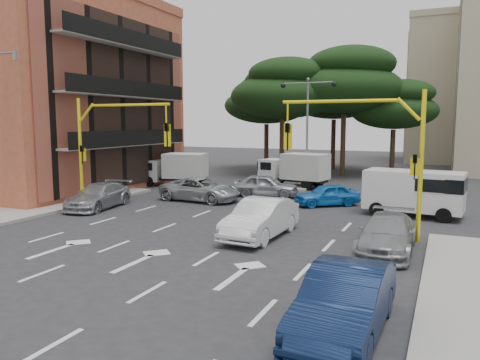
% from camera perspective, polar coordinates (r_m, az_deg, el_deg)
% --- Properties ---
extents(ground, '(120.00, 120.00, 0.00)m').
position_cam_1_polar(ground, '(20.50, -4.45, -6.33)').
color(ground, '#28282B').
rests_on(ground, ground).
extents(median_strip, '(1.40, 6.00, 0.15)m').
position_cam_1_polar(median_strip, '(35.16, 8.07, -0.59)').
color(median_strip, gray).
rests_on(median_strip, ground).
extents(apartment_orange, '(15.19, 16.15, 13.70)m').
position_cam_1_polar(apartment_orange, '(37.56, -23.43, 9.75)').
color(apartment_orange, '#9D5431').
rests_on(apartment_orange, ground).
extents(pine_left_near, '(9.15, 9.15, 10.23)m').
position_cam_1_polar(pine_left_near, '(41.80, 5.26, 11.02)').
color(pine_left_near, '#382616').
rests_on(pine_left_near, ground).
extents(pine_center, '(9.98, 9.98, 11.16)m').
position_cam_1_polar(pine_center, '(42.47, 12.70, 11.76)').
color(pine_center, '#382616').
rests_on(pine_center, ground).
extents(pine_left_far, '(8.32, 8.32, 9.30)m').
position_cam_1_polar(pine_left_far, '(46.53, 3.31, 9.79)').
color(pine_left_far, '#382616').
rests_on(pine_left_far, ground).
extents(pine_right, '(7.49, 7.49, 8.37)m').
position_cam_1_polar(pine_right, '(43.72, 18.36, 8.70)').
color(pine_right, '#382616').
rests_on(pine_right, ground).
extents(pine_back, '(9.15, 9.15, 10.23)m').
position_cam_1_polar(pine_back, '(47.72, 11.50, 10.43)').
color(pine_back, '#382616').
rests_on(pine_back, ground).
extents(signal_mast_right, '(5.79, 0.37, 6.00)m').
position_cam_1_polar(signal_mast_right, '(19.71, 16.08, 4.29)').
color(signal_mast_right, yellow).
rests_on(signal_mast_right, ground).
extents(signal_mast_left, '(5.79, 0.37, 6.00)m').
position_cam_1_polar(signal_mast_left, '(25.46, -15.98, 4.88)').
color(signal_mast_left, yellow).
rests_on(signal_mast_left, ground).
extents(street_lamp_center, '(4.16, 0.36, 7.77)m').
position_cam_1_polar(street_lamp_center, '(34.85, 8.23, 8.17)').
color(street_lamp_center, slate).
rests_on(street_lamp_center, median_strip).
extents(car_white_hatch, '(1.89, 4.87, 1.58)m').
position_cam_1_polar(car_white_hatch, '(19.38, 2.53, -4.71)').
color(car_white_hatch, silver).
rests_on(car_white_hatch, ground).
extents(car_blue_compact, '(3.84, 3.43, 1.26)m').
position_cam_1_polar(car_blue_compact, '(27.04, 10.56, -1.77)').
color(car_blue_compact, blue).
rests_on(car_blue_compact, ground).
extents(car_silver_wagon, '(2.56, 4.94, 1.37)m').
position_cam_1_polar(car_silver_wagon, '(26.97, -16.88, -1.87)').
color(car_silver_wagon, '#9D9FA5').
rests_on(car_silver_wagon, ground).
extents(car_silver_cross_a, '(5.10, 2.59, 1.38)m').
position_cam_1_polar(car_silver_cross_a, '(28.30, -4.84, -1.16)').
color(car_silver_cross_a, '#A8ACB0').
rests_on(car_silver_cross_a, ground).
extents(car_silver_cross_b, '(4.36, 2.29, 1.41)m').
position_cam_1_polar(car_silver_cross_b, '(29.81, 3.14, -0.69)').
color(car_silver_cross_b, '#A1A4AA').
rests_on(car_silver_cross_b, ground).
extents(car_navy_parked, '(1.74, 4.71, 1.54)m').
position_cam_1_polar(car_navy_parked, '(11.07, 12.68, -14.24)').
color(car_navy_parked, '#0C1A3C').
rests_on(car_navy_parked, ground).
extents(car_silver_parked, '(1.93, 4.67, 1.35)m').
position_cam_1_polar(car_silver_parked, '(18.08, 17.50, -6.28)').
color(car_silver_parked, gray).
rests_on(car_silver_parked, ground).
extents(van_white, '(4.90, 2.62, 2.35)m').
position_cam_1_polar(van_white, '(25.20, 20.39, -1.50)').
color(van_white, white).
rests_on(van_white, ground).
extents(box_truck_a, '(5.27, 3.08, 2.43)m').
position_cam_1_polar(box_truck_a, '(35.05, -8.04, 1.27)').
color(box_truck_a, silver).
rests_on(box_truck_a, ground).
extents(box_truck_b, '(5.35, 3.00, 2.49)m').
position_cam_1_polar(box_truck_b, '(34.24, 6.59, 1.20)').
color(box_truck_b, white).
rests_on(box_truck_b, ground).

